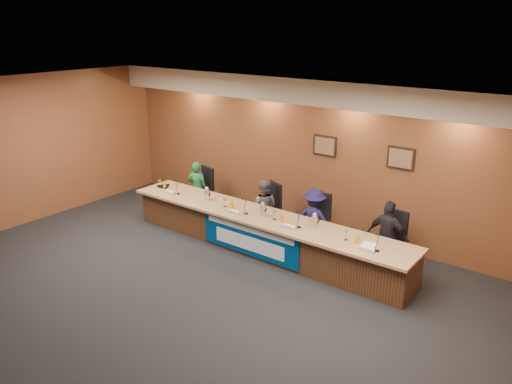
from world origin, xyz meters
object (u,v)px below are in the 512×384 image
office_chair_d (389,244)px  office_chair_b (266,211)px  carafe_mid (263,210)px  panelist_c (314,220)px  banner (249,239)px  carafe_right (315,222)px  carafe_left (207,195)px  panelist_b (264,207)px  dais_body (263,234)px  panelist_d (388,237)px  office_chair_a (201,193)px  speakerphone (164,186)px  office_chair_c (316,225)px  panelist_a (197,188)px

office_chair_d → office_chair_b: bearing=-174.9°
carafe_mid → panelist_c: bearing=43.9°
panelist_c → carafe_mid: bearing=37.7°
banner → carafe_right: size_ratio=10.04×
office_chair_d → carafe_left: 3.75m
banner → carafe_right: carafe_right is taller
panelist_b → carafe_right: 1.70m
carafe_left → dais_body: bearing=1.5°
panelist_d → carafe_right: 1.30m
panelist_d → carafe_mid: 2.33m
office_chair_d → carafe_mid: 2.38m
dais_body → carafe_mid: bearing=-48.2°
panelist_d → office_chair_a: panelist_d is taller
panelist_d → carafe_left: panelist_d is taller
panelist_b → office_chair_d: panelist_b is taller
panelist_c → carafe_mid: size_ratio=5.71×
dais_body → carafe_right: (1.11, 0.06, 0.51)m
speakerphone → carafe_right: bearing=1.1°
carafe_right → carafe_left: bearing=-177.8°
banner → office_chair_d: 2.53m
panelist_b → carafe_right: bearing=136.2°
office_chair_b → office_chair_c: same height
banner → speakerphone: size_ratio=6.88×
panelist_b → carafe_right: size_ratio=5.43×
office_chair_a → carafe_left: carafe_left is taller
panelist_d → speakerphone: panelist_d is taller
panelist_b → office_chair_b: (0.00, 0.10, -0.11)m
panelist_d → carafe_right: panelist_d is taller
carafe_left → carafe_right: size_ratio=1.01×
panelist_d → office_chair_d: size_ratio=2.75×
panelist_a → panelist_d: 4.59m
carafe_left → office_chair_d: bearing=12.2°
dais_body → office_chair_d: bearing=18.4°
office_chair_a → carafe_left: 1.29m
banner → office_chair_b: bearing=111.5°
panelist_b → office_chair_d: size_ratio=2.48×
speakerphone → panelist_a: bearing=60.9°
dais_body → carafe_right: 1.22m
dais_body → office_chair_c: 1.07m
office_chair_c → office_chair_a: bearing=169.5°
office_chair_b → office_chair_d: 2.71m
office_chair_a → office_chair_b: 1.88m
dais_body → office_chair_a: (-2.34, 0.75, 0.13)m
dais_body → carafe_left: carafe_left is taller
panelist_d → carafe_right: bearing=29.7°
office_chair_a → speakerphone: (-0.37, -0.77, 0.30)m
office_chair_d → panelist_a: bearing=-173.7°
dais_body → panelist_a: size_ratio=4.76×
panelist_c → office_chair_b: (-1.21, 0.10, -0.14)m
dais_body → panelist_b: panelist_b is taller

